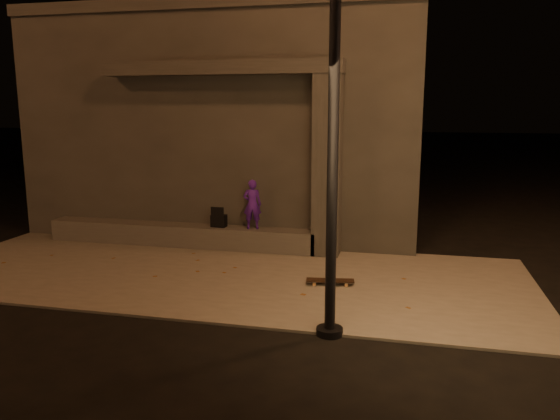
% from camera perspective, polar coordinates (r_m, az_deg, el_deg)
% --- Properties ---
extents(ground, '(120.00, 120.00, 0.00)m').
position_cam_1_polar(ground, '(8.30, -11.12, -10.76)').
color(ground, black).
rests_on(ground, ground).
extents(sidewalk, '(11.00, 4.40, 0.04)m').
position_cam_1_polar(sidewalk, '(10.04, -6.41, -6.67)').
color(sidewalk, '#69655D').
rests_on(sidewalk, ground).
extents(building, '(9.00, 5.10, 5.22)m').
position_cam_1_polar(building, '(14.16, -4.31, 9.10)').
color(building, '#373532').
rests_on(building, ground).
extents(ledge, '(6.00, 0.55, 0.45)m').
position_cam_1_polar(ledge, '(12.09, -10.35, -2.56)').
color(ledge, '#55514D').
rests_on(ledge, sidewalk).
extents(column, '(0.55, 0.55, 3.60)m').
position_cam_1_polar(column, '(10.93, 4.97, 4.55)').
color(column, '#373532').
rests_on(column, sidewalk).
extents(canopy, '(5.00, 0.70, 0.28)m').
position_cam_1_polar(canopy, '(11.47, -6.13, 14.53)').
color(canopy, '#373532').
rests_on(canopy, column).
extents(skateboarder, '(0.41, 0.31, 1.04)m').
position_cam_1_polar(skateboarder, '(11.38, -2.91, 0.60)').
color(skateboarder, '#501AAC').
rests_on(skateboarder, ledge).
extents(backpack, '(0.32, 0.22, 0.44)m').
position_cam_1_polar(backpack, '(11.68, -6.40, -1.03)').
color(backpack, black).
rests_on(backpack, ledge).
extents(skateboard, '(0.83, 0.32, 0.09)m').
position_cam_1_polar(skateboard, '(9.35, 5.27, -7.37)').
color(skateboard, black).
rests_on(skateboard, sidewalk).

